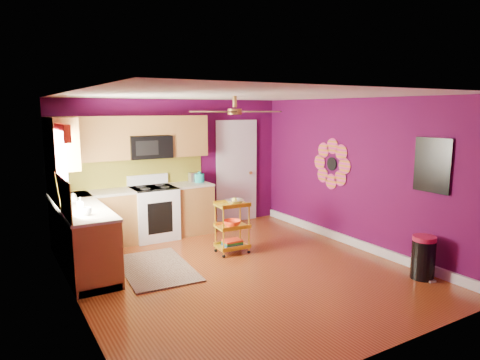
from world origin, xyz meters
TOP-DOWN VIEW (x-y plane):
  - ground at (0.00, 0.00)m, footprint 5.00×5.00m
  - room_envelope at (0.03, 0.00)m, footprint 4.54×5.04m
  - lower_cabinets at (-1.35, 1.82)m, footprint 2.81×2.31m
  - electric_range at (-0.55, 2.17)m, footprint 0.76×0.66m
  - upper_cabinetry at (-1.24, 2.17)m, footprint 2.80×2.30m
  - left_window at (-2.22, 1.05)m, footprint 0.08×1.35m
  - panel_door at (1.35, 2.47)m, footprint 0.95×0.11m
  - right_wall_art at (2.23, -0.34)m, footprint 0.04×2.74m
  - ceiling_fan at (0.00, 0.20)m, footprint 1.01×1.01m
  - shag_rug at (-1.05, 0.70)m, footprint 1.06×1.62m
  - rolling_cart at (0.27, 0.74)m, footprint 0.53×0.40m
  - trash_can at (1.99, -1.52)m, footprint 0.35×0.37m
  - teal_kettle at (0.40, 2.24)m, footprint 0.18×0.18m
  - toaster at (0.34, 2.32)m, footprint 0.22×0.15m
  - soap_bottle_a at (-2.00, 1.01)m, footprint 0.08×0.08m
  - soap_bottle_b at (-2.00, 1.50)m, footprint 0.12×0.12m
  - counter_dish at (-2.01, 1.92)m, footprint 0.23×0.23m
  - counter_cup at (-1.99, 0.65)m, footprint 0.13×0.13m

SIDE VIEW (x-z plane):
  - ground at x=0.00m, z-range 0.00..0.00m
  - shag_rug at x=-1.05m, z-range 0.00..0.02m
  - trash_can at x=1.99m, z-range 0.00..0.60m
  - lower_cabinets at x=-1.35m, z-range -0.04..0.90m
  - rolling_cart at x=0.27m, z-range 0.01..0.93m
  - electric_range at x=-0.55m, z-range -0.08..1.05m
  - counter_dish at x=-2.01m, z-range 0.94..1.00m
  - counter_cup at x=-1.99m, z-range 0.94..1.04m
  - soap_bottle_b at x=-2.00m, z-range 0.94..1.09m
  - teal_kettle at x=0.40m, z-range 0.92..1.13m
  - panel_door at x=1.35m, z-range -0.05..2.10m
  - soap_bottle_a at x=-2.00m, z-range 0.94..1.12m
  - toaster at x=0.34m, z-range 0.94..1.12m
  - right_wall_art at x=2.23m, z-range 0.92..1.96m
  - room_envelope at x=0.03m, z-range 0.37..2.89m
  - left_window at x=-2.22m, z-range 1.20..2.28m
  - upper_cabinetry at x=-1.24m, z-range 1.17..2.43m
  - ceiling_fan at x=0.00m, z-range 2.16..2.42m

